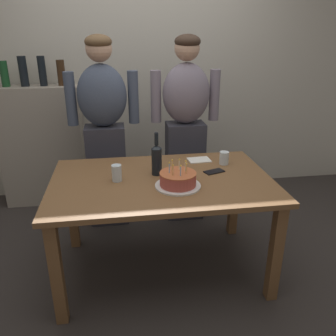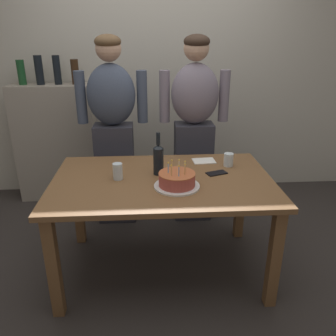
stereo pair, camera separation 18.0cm
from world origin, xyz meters
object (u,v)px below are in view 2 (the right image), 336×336
at_px(water_glass_near, 229,160).
at_px(wine_bottle, 158,158).
at_px(person_woman_cardigan, 194,129).
at_px(water_glass_far, 118,171).
at_px(person_man_bearded, 113,130).
at_px(cell_phone, 217,173).
at_px(napkin_stack, 204,161).
at_px(birthday_cake, 177,180).

xyz_separation_m(water_glass_near, wine_bottle, (-0.53, -0.12, 0.07)).
bearing_deg(wine_bottle, person_woman_cardigan, 63.97).
bearing_deg(water_glass_near, water_glass_far, -166.24).
relative_size(wine_bottle, person_man_bearded, 0.18).
relative_size(cell_phone, person_woman_cardigan, 0.09).
relative_size(napkin_stack, person_man_bearded, 0.10).
relative_size(water_glass_near, person_man_bearded, 0.06).
bearing_deg(person_woman_cardigan, water_glass_near, 107.56).
xyz_separation_m(cell_phone, person_woman_cardigan, (-0.07, 0.72, 0.13)).
bearing_deg(napkin_stack, wine_bottle, -147.63).
distance_m(birthday_cake, napkin_stack, 0.52).
height_order(birthday_cake, napkin_stack, birthday_cake).
height_order(water_glass_near, water_glass_far, water_glass_far).
bearing_deg(cell_phone, wine_bottle, 157.06).
xyz_separation_m(birthday_cake, napkin_stack, (0.25, 0.45, -0.04)).
distance_m(birthday_cake, person_woman_cardigan, 0.96).
xyz_separation_m(birthday_cake, person_man_bearded, (-0.48, 0.93, 0.09)).
bearing_deg(cell_phone, person_man_bearded, 117.05).
relative_size(water_glass_far, cell_phone, 0.78).
xyz_separation_m(water_glass_near, napkin_stack, (-0.17, 0.10, -0.04)).
bearing_deg(water_glass_near, wine_bottle, -166.67).
bearing_deg(wine_bottle, water_glass_far, -165.42).
distance_m(napkin_stack, person_woman_cardigan, 0.49).
height_order(water_glass_near, cell_phone, water_glass_near).
distance_m(cell_phone, person_woman_cardigan, 0.74).
bearing_deg(person_man_bearded, cell_phone, 137.15).
xyz_separation_m(water_glass_far, napkin_stack, (0.64, 0.30, -0.05)).
bearing_deg(wine_bottle, water_glass_near, 13.33).
xyz_separation_m(cell_phone, person_man_bearded, (-0.78, 0.72, 0.13)).
xyz_separation_m(water_glass_near, person_man_bearded, (-0.90, 0.58, 0.09)).
height_order(water_glass_far, person_man_bearded, person_man_bearded).
distance_m(cell_phone, napkin_stack, 0.25).
xyz_separation_m(wine_bottle, person_woman_cardigan, (0.34, 0.70, 0.02)).
height_order(napkin_stack, person_man_bearded, person_man_bearded).
bearing_deg(napkin_stack, cell_phone, -78.43).
xyz_separation_m(water_glass_near, water_glass_far, (-0.81, -0.20, 0.01)).
distance_m(cell_phone, person_man_bearded, 1.07).
distance_m(water_glass_near, water_glass_far, 0.83).
height_order(cell_phone, napkin_stack, same).
height_order(water_glass_near, napkin_stack, water_glass_near).
bearing_deg(birthday_cake, person_man_bearded, 117.35).
relative_size(person_man_bearded, person_woman_cardigan, 1.00).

